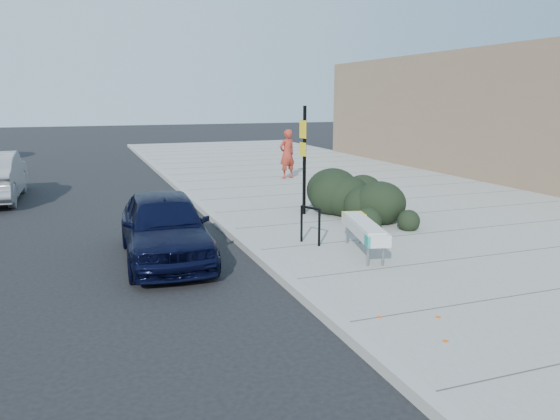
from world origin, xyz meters
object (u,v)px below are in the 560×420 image
Objects in this scene: bike_rack at (310,222)px; sedan_navy at (165,226)px; pedestrian at (287,154)px; bench at (364,229)px; sign_post at (304,154)px.

bike_rack is 0.20× the size of sedan_navy.
sedan_navy is 10.85m from pedestrian.
bench is 4.17m from sign_post.
sedan_navy is (-4.13, -2.49, -1.08)m from sign_post.
bench is 4.07m from sedan_navy.
bike_rack is at bearing 55.77° from pedestrian.
pedestrian is at bearing 66.77° from sign_post.
pedestrian is (2.37, 10.44, 0.44)m from bench.
sign_post is at bearing 33.48° from sedan_navy.
sign_post is 6.79m from pedestrian.
bench is 0.77× the size of sign_post.
bench is 1.16× the size of pedestrian.
sedan_navy is at bearing 172.14° from bench.
bench is at bearing -81.42° from bike_rack.
sign_post is at bearing 98.88° from bench.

